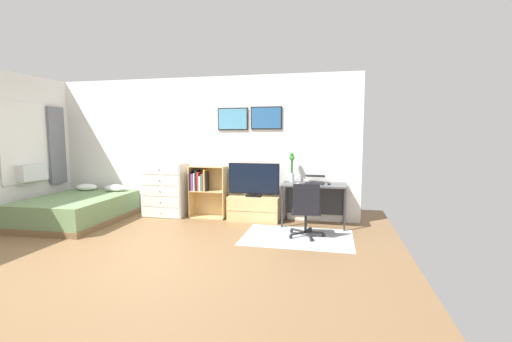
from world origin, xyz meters
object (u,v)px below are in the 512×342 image
dresser (165,189)px  bookshelf (205,187)px  tv_stand (254,208)px  computer_mouse (329,184)px  television (254,180)px  bed (78,209)px  laptop (315,180)px  office_chair (306,209)px  desk (314,191)px  bamboo_vase (292,166)px  wine_glass (298,176)px

dresser → bookshelf: bearing=4.8°
tv_stand → computer_mouse: size_ratio=9.11×
bookshelf → television: (0.98, -0.07, 0.19)m
bed → laptop: laptop is taller
office_chair → bed: bearing=173.5°
desk → bookshelf: bearing=178.2°
desk → bamboo_vase: bamboo_vase is taller
television → office_chair: bearing=-39.9°
bookshelf → computer_mouse: bookshelf is taller
bookshelf → computer_mouse: bearing=-4.2°
desk → computer_mouse: size_ratio=10.66×
dresser → wine_glass: dresser is taller
television → computer_mouse: television is taller
bed → office_chair: (4.18, -0.10, 0.22)m
bed → wine_glass: bearing=7.2°
wine_glass → television: bearing=171.8°
bed → television: television is taller
computer_mouse → wine_glass: wine_glass is taller
computer_mouse → bookshelf: bearing=175.8°
dresser → bamboo_vase: size_ratio=1.98×
desk → wine_glass: 0.41m
tv_stand → office_chair: size_ratio=1.10×
laptop → computer_mouse: size_ratio=3.65×
desk → computer_mouse: (0.25, -0.11, 0.15)m
bed → wine_glass: 4.07m
bed → computer_mouse: 4.58m
laptop → dresser: bearing=-177.8°
tv_stand → bamboo_vase: bamboo_vase is taller
dresser → laptop: bearing=0.3°
bookshelf → office_chair: bearing=-24.9°
dresser → wine_glass: size_ratio=5.86×
office_chair → laptop: laptop is taller
television → laptop: 1.11m
bamboo_vase → computer_mouse: bearing=-16.3°
bed → office_chair: bearing=-3.4°
office_chair → laptop: (0.08, 0.88, 0.34)m
bed → desk: desk is taller
tv_stand → laptop: 1.25m
dresser → laptop: dresser is taller
bamboo_vase → tv_stand: bearing=-173.9°
television → desk: television is taller
dresser → computer_mouse: size_ratio=10.14×
bookshelf → television: bearing=-4.4°
tv_stand → bamboo_vase: 1.06m
computer_mouse → bamboo_vase: 0.74m
laptop → bamboo_vase: size_ratio=0.71×
tv_stand → laptop: (1.11, -0.00, 0.57)m
television → wine_glass: bearing=-8.2°
bamboo_vase → bed: bearing=-167.5°
bookshelf → wine_glass: (1.80, -0.19, 0.29)m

